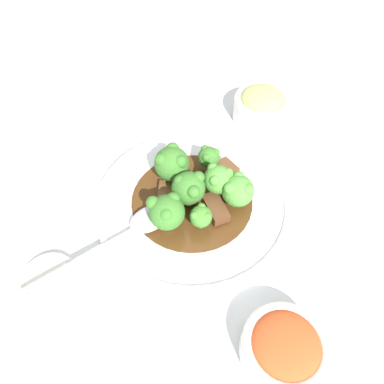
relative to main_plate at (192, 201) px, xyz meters
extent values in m
plane|color=silver|center=(0.00, 0.00, -0.01)|extent=(4.00, 4.00, 0.00)
cylinder|color=white|center=(0.00, 0.00, 0.00)|extent=(0.31, 0.31, 0.01)
torus|color=white|center=(0.00, 0.00, 0.00)|extent=(0.31, 0.31, 0.01)
cylinder|color=#4C2D14|center=(0.00, 0.00, 0.00)|extent=(0.19, 0.19, 0.00)
cube|color=#56331E|center=(0.04, 0.00, 0.02)|extent=(0.06, 0.05, 0.01)
cube|color=brown|center=(-0.03, -0.03, 0.01)|extent=(0.06, 0.07, 0.01)
cube|color=brown|center=(0.01, 0.07, 0.02)|extent=(0.05, 0.05, 0.02)
cylinder|color=#7FA84C|center=(-0.05, 0.01, 0.02)|extent=(0.02, 0.02, 0.02)
sphere|color=#387028|center=(-0.05, 0.01, 0.05)|extent=(0.06, 0.06, 0.06)
sphere|color=#387028|center=(-0.03, 0.01, 0.06)|extent=(0.02, 0.02, 0.02)
sphere|color=#387028|center=(-0.06, 0.03, 0.06)|extent=(0.02, 0.02, 0.02)
sphere|color=#387028|center=(-0.06, 0.00, 0.06)|extent=(0.02, 0.02, 0.02)
cylinder|color=#8EB756|center=(-0.01, 0.07, 0.02)|extent=(0.01, 0.01, 0.01)
sphere|color=#387028|center=(-0.01, 0.07, 0.03)|extent=(0.04, 0.04, 0.04)
sphere|color=#387028|center=(-0.01, 0.07, 0.04)|extent=(0.01, 0.01, 0.01)
sphere|color=#387028|center=(-0.02, 0.07, 0.04)|extent=(0.01, 0.01, 0.01)
sphere|color=#387028|center=(-0.01, 0.06, 0.04)|extent=(0.01, 0.01, 0.01)
cylinder|color=#8EB756|center=(0.00, -0.01, 0.02)|extent=(0.02, 0.02, 0.02)
sphere|color=#387028|center=(0.00, -0.01, 0.04)|extent=(0.05, 0.05, 0.05)
sphere|color=#387028|center=(0.01, 0.01, 0.06)|extent=(0.02, 0.02, 0.02)
sphere|color=#387028|center=(-0.01, -0.01, 0.06)|extent=(0.02, 0.02, 0.02)
sphere|color=#387028|center=(0.02, -0.02, 0.06)|extent=(0.02, 0.02, 0.02)
cylinder|color=#7FA84C|center=(0.04, -0.03, 0.01)|extent=(0.01, 0.01, 0.01)
sphere|color=#427F2D|center=(0.04, -0.03, 0.03)|extent=(0.03, 0.03, 0.03)
sphere|color=#427F2D|center=(0.03, -0.03, 0.04)|extent=(0.01, 0.01, 0.01)
sphere|color=#427F2D|center=(0.03, -0.04, 0.04)|extent=(0.01, 0.01, 0.01)
sphere|color=#427F2D|center=(0.05, -0.03, 0.04)|extent=(0.01, 0.01, 0.01)
cylinder|color=#8EB756|center=(0.03, 0.03, 0.02)|extent=(0.01, 0.01, 0.02)
sphere|color=#4C8E38|center=(0.03, 0.03, 0.04)|extent=(0.04, 0.04, 0.04)
sphere|color=#4C8E38|center=(0.01, 0.03, 0.06)|extent=(0.02, 0.02, 0.02)
sphere|color=#4C8E38|center=(0.03, 0.02, 0.06)|extent=(0.02, 0.02, 0.02)
sphere|color=#4C8E38|center=(0.04, 0.04, 0.06)|extent=(0.02, 0.02, 0.02)
cylinder|color=#8EB756|center=(0.00, -0.06, 0.02)|extent=(0.02, 0.02, 0.01)
sphere|color=#387028|center=(0.00, -0.06, 0.04)|extent=(0.05, 0.05, 0.05)
sphere|color=#387028|center=(-0.02, -0.07, 0.06)|extent=(0.02, 0.02, 0.02)
sphere|color=#387028|center=(0.01, -0.07, 0.06)|extent=(0.02, 0.02, 0.02)
sphere|color=#387028|center=(0.00, -0.05, 0.06)|extent=(0.02, 0.02, 0.02)
cylinder|color=#8EB756|center=(0.06, 0.03, 0.01)|extent=(0.02, 0.02, 0.01)
sphere|color=#4C8E38|center=(0.06, 0.03, 0.04)|extent=(0.05, 0.05, 0.05)
sphere|color=#4C8E38|center=(0.05, 0.02, 0.05)|extent=(0.02, 0.02, 0.02)
sphere|color=#4C8E38|center=(0.08, 0.03, 0.05)|extent=(0.02, 0.02, 0.02)
sphere|color=#4C8E38|center=(0.05, 0.05, 0.05)|extent=(0.02, 0.02, 0.02)
ellipsoid|color=#B7B7BC|center=(-0.03, -0.07, 0.02)|extent=(0.06, 0.07, 0.01)
cylinder|color=#B7B7BC|center=(-0.07, -0.18, 0.01)|extent=(0.06, 0.16, 0.01)
cylinder|color=white|center=(0.22, -0.12, -0.01)|extent=(0.06, 0.06, 0.01)
cylinder|color=white|center=(0.22, -0.12, 0.01)|extent=(0.10, 0.10, 0.03)
torus|color=white|center=(0.22, -0.12, 0.02)|extent=(0.10, 0.10, 0.01)
ellipsoid|color=#D14C23|center=(0.22, -0.12, 0.03)|extent=(0.08, 0.08, 0.02)
cylinder|color=white|center=(-0.01, 0.25, -0.01)|extent=(0.06, 0.06, 0.01)
cylinder|color=white|center=(-0.01, 0.25, 0.01)|extent=(0.10, 0.10, 0.04)
torus|color=white|center=(-0.01, 0.25, 0.03)|extent=(0.10, 0.10, 0.01)
ellipsoid|color=#A3B266|center=(-0.01, 0.25, 0.04)|extent=(0.08, 0.08, 0.03)
cylinder|color=white|center=(-0.09, -0.22, -0.01)|extent=(0.08, 0.08, 0.01)
torus|color=white|center=(-0.09, -0.22, 0.00)|extent=(0.08, 0.08, 0.01)
cube|color=silver|center=(-0.22, -0.08, -0.01)|extent=(0.13, 0.12, 0.01)
camera|label=1|loc=(0.20, -0.29, 0.48)|focal=35.00mm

